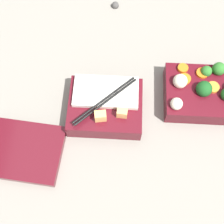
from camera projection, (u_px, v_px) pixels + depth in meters
name	position (u px, v px, depth m)	size (l,w,h in m)	color
ground_plane	(152.00, 104.00, 0.82)	(3.00, 3.00, 0.00)	gray
bento_tray_vegetable	(201.00, 92.00, 0.80)	(0.18, 0.15, 0.08)	#510F19
bento_tray_rice	(106.00, 106.00, 0.79)	(0.18, 0.15, 0.08)	#510F19
bento_lid	(25.00, 151.00, 0.76)	(0.18, 0.15, 0.02)	#510F19
pebble_1	(115.00, 5.00, 0.95)	(0.02, 0.02, 0.02)	#474442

